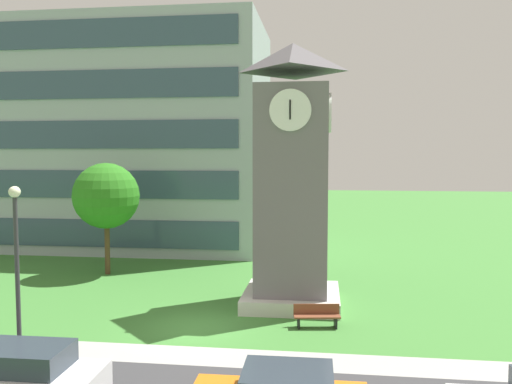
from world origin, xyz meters
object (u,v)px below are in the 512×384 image
(parked_car_white, at_px, (18,377))
(street_lamp, at_px, (17,255))
(tree_streetside, at_px, (106,196))
(park_bench, at_px, (317,316))
(clock_tower, at_px, (292,189))

(parked_car_white, bearing_deg, street_lamp, 121.22)
(street_lamp, height_order, parked_car_white, street_lamp)
(tree_streetside, bearing_deg, park_bench, -32.85)
(park_bench, relative_size, parked_car_white, 0.40)
(clock_tower, bearing_deg, park_bench, -69.15)
(parked_car_white, bearing_deg, tree_streetside, 104.96)
(tree_streetside, bearing_deg, clock_tower, -23.28)
(park_bench, bearing_deg, clock_tower, 110.85)
(park_bench, distance_m, parked_car_white, 10.83)
(tree_streetside, xyz_separation_m, parked_car_white, (4.05, -15.17, -3.55))
(clock_tower, bearing_deg, tree_streetside, 156.72)
(tree_streetside, bearing_deg, street_lamp, -78.92)
(clock_tower, distance_m, tree_streetside, 11.61)
(park_bench, bearing_deg, parked_car_white, -135.69)
(clock_tower, bearing_deg, street_lamp, -135.82)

